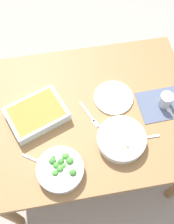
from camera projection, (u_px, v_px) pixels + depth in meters
name	position (u px, v px, depth m)	size (l,w,h in m)	color
ground_plane	(87.00, 156.00, 2.17)	(6.00, 6.00, 0.00)	#9E9389
dining_table	(87.00, 119.00, 1.59)	(1.20, 0.90, 0.74)	olive
placemat	(164.00, 104.00, 1.53)	(0.28, 0.20, 0.00)	#4C5670
stew_bowl	(121.00, 139.00, 1.40)	(0.25, 0.25, 0.06)	silver
broccoli_bowl	(60.00, 169.00, 1.33)	(0.23, 0.23, 0.07)	silver
baking_dish	(37.00, 114.00, 1.47)	(0.36, 0.31, 0.06)	silver
drink_cup	(165.00, 101.00, 1.50)	(0.07, 0.07, 0.08)	#B2BCC6
side_plate	(114.00, 98.00, 1.55)	(0.22, 0.22, 0.01)	silver
spoon_by_stew	(138.00, 139.00, 1.43)	(0.18, 0.03, 0.01)	silver
spoon_by_broccoli	(42.00, 163.00, 1.37)	(0.16, 0.11, 0.01)	silver
spoon_spare	(174.00, 116.00, 1.49)	(0.08, 0.17, 0.01)	silver
fork_on_table	(90.00, 116.00, 1.50)	(0.09, 0.17, 0.01)	silver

